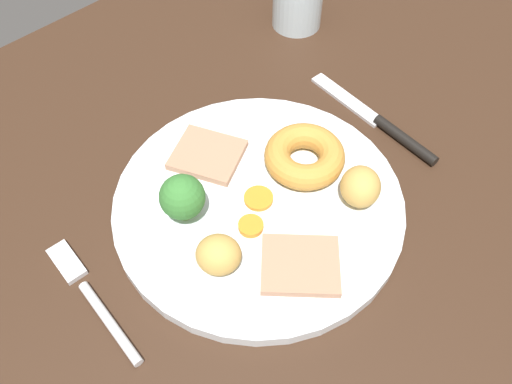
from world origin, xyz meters
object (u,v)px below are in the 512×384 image
(yorkshire_pudding, at_px, (303,155))
(carrot_coin_back, at_px, (251,226))
(meat_slice_main, at_px, (300,265))
(meat_slice_under, at_px, (205,156))
(broccoli_floret, at_px, (182,197))
(roast_potato_right, at_px, (361,187))
(carrot_coin_front, at_px, (258,197))
(knife, at_px, (383,124))
(fork, at_px, (92,297))
(roast_potato_left, at_px, (218,255))
(dinner_plate, at_px, (256,202))

(yorkshire_pudding, distance_m, carrot_coin_back, 0.10)
(meat_slice_main, height_order, meat_slice_under, same)
(carrot_coin_back, distance_m, broccoli_floret, 0.07)
(roast_potato_right, height_order, carrot_coin_front, roast_potato_right)
(carrot_coin_back, bearing_deg, knife, 0.43)
(broccoli_floret, relative_size, fork, 0.34)
(roast_potato_left, relative_size, roast_potato_right, 0.94)
(dinner_plate, height_order, carrot_coin_back, carrot_coin_back)
(broccoli_floret, bearing_deg, yorkshire_pudding, -14.22)
(meat_slice_main, distance_m, carrot_coin_back, 0.06)
(meat_slice_main, relative_size, carrot_coin_back, 2.89)
(knife, bearing_deg, yorkshire_pudding, 84.02)
(meat_slice_main, bearing_deg, roast_potato_right, 7.83)
(roast_potato_left, relative_size, broccoli_floret, 0.79)
(yorkshire_pudding, distance_m, roast_potato_right, 0.07)
(meat_slice_under, xyz_separation_m, yorkshire_pudding, (0.07, -0.08, 0.01))
(dinner_plate, distance_m, fork, 0.18)
(meat_slice_under, height_order, roast_potato_left, roast_potato_left)
(yorkshire_pudding, relative_size, carrot_coin_front, 2.85)
(yorkshire_pudding, distance_m, broccoli_floret, 0.14)
(meat_slice_under, xyz_separation_m, knife, (0.18, -0.10, -0.01))
(meat_slice_main, bearing_deg, meat_slice_under, 81.86)
(roast_potato_right, relative_size, carrot_coin_back, 1.79)
(dinner_plate, relative_size, broccoli_floret, 5.56)
(yorkshire_pudding, bearing_deg, dinner_plate, 179.56)
(roast_potato_right, xyz_separation_m, carrot_coin_front, (-0.07, 0.07, -0.02))
(roast_potato_left, distance_m, fork, 0.12)
(meat_slice_main, distance_m, yorkshire_pudding, 0.13)
(meat_slice_main, height_order, broccoli_floret, broccoli_floret)
(yorkshire_pudding, xyz_separation_m, roast_potato_left, (-0.14, -0.03, 0.00))
(dinner_plate, bearing_deg, broccoli_floret, 153.10)
(dinner_plate, distance_m, roast_potato_right, 0.11)
(dinner_plate, relative_size, carrot_coin_back, 11.86)
(carrot_coin_front, distance_m, carrot_coin_back, 0.04)
(roast_potato_right, bearing_deg, carrot_coin_front, 136.13)
(carrot_coin_back, xyz_separation_m, broccoli_floret, (-0.04, 0.05, 0.03))
(carrot_coin_front, bearing_deg, yorkshire_pudding, 1.22)
(meat_slice_under, distance_m, knife, 0.21)
(roast_potato_left, height_order, knife, roast_potato_left)
(carrot_coin_front, xyz_separation_m, knife, (0.18, -0.02, -0.01))
(carrot_coin_front, relative_size, broccoli_floret, 0.56)
(yorkshire_pudding, bearing_deg, roast_potato_left, -167.92)
(meat_slice_main, xyz_separation_m, carrot_coin_back, (-0.00, 0.06, -0.00))
(roast_potato_right, relative_size, broccoli_floret, 0.84)
(carrot_coin_front, bearing_deg, roast_potato_left, -159.49)
(meat_slice_main, distance_m, roast_potato_right, 0.10)
(carrot_coin_back, relative_size, knife, 0.13)
(meat_slice_main, relative_size, yorkshire_pudding, 0.85)
(carrot_coin_back, relative_size, broccoli_floret, 0.47)
(roast_potato_right, height_order, fork, roast_potato_right)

